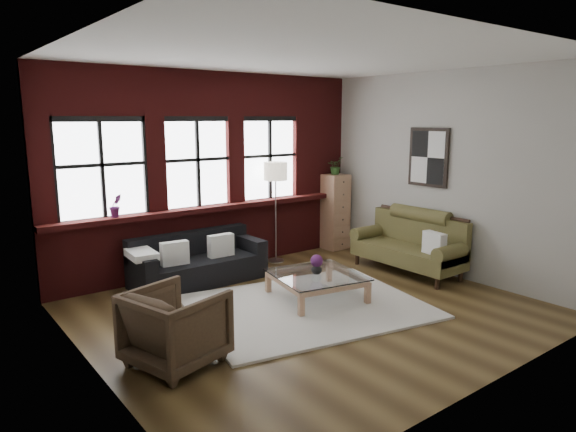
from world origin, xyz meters
TOP-DOWN VIEW (x-y plane):
  - floor at (0.00, 0.00)m, footprint 5.50×5.50m
  - ceiling at (0.00, 0.00)m, footprint 5.50×5.50m
  - wall_back at (0.00, 2.50)m, footprint 5.50×0.00m
  - wall_front at (0.00, -2.50)m, footprint 5.50×0.00m
  - wall_left at (-2.75, 0.00)m, footprint 0.00×5.00m
  - wall_right at (2.75, 0.00)m, footprint 0.00×5.00m
  - brick_backwall at (0.00, 2.44)m, footprint 5.50×0.12m
  - sill_ledge at (0.00, 2.35)m, footprint 5.50×0.30m
  - window_left at (-1.80, 2.45)m, footprint 1.38×0.10m
  - window_mid at (-0.30, 2.45)m, footprint 1.38×0.10m
  - window_right at (1.10, 2.45)m, footprint 1.38×0.10m
  - wall_poster at (2.72, 0.30)m, footprint 0.05×0.74m
  - shag_rug at (0.03, 0.08)m, footprint 3.35×2.86m
  - dark_sofa at (-0.61, 1.90)m, footprint 2.01×0.81m
  - pillow_a at (-1.04, 1.80)m, footprint 0.41×0.18m
  - pillow_b at (-0.28, 1.80)m, footprint 0.40×0.15m
  - vintage_settee at (2.30, 0.31)m, footprint 0.84×1.90m
  - pillow_settee at (2.22, -0.26)m, footprint 0.20×0.40m
  - armchair at (-2.04, -0.32)m, footprint 1.07×1.05m
  - coffee_table at (0.33, 0.25)m, footprint 1.32×1.32m
  - vase at (0.33, 0.25)m, footprint 0.18×0.18m
  - flowers at (0.33, 0.25)m, footprint 0.17×0.17m
  - drawer_chest at (2.46, 2.22)m, footprint 0.44×0.44m
  - potted_plant_top at (2.46, 2.22)m, footprint 0.37×0.35m
  - floor_lamp at (1.01, 2.13)m, footprint 0.40×0.40m
  - sill_plant at (-1.68, 2.32)m, footprint 0.20×0.16m

SIDE VIEW (x-z plane):
  - floor at x=0.00m, z-range 0.00..0.00m
  - shag_rug at x=0.03m, z-range 0.00..0.03m
  - coffee_table at x=0.33m, z-range -0.01..0.37m
  - dark_sofa at x=-0.61m, z-range 0.00..0.73m
  - armchair at x=-2.04m, z-range 0.00..0.79m
  - vase at x=0.33m, z-range 0.37..0.52m
  - vintage_settee at x=2.30m, z-range 0.00..1.01m
  - pillow_a at x=-1.04m, z-range 0.38..0.72m
  - pillow_b at x=-0.28m, z-range 0.38..0.72m
  - flowers at x=0.33m, z-range 0.47..0.64m
  - pillow_settee at x=2.22m, z-range 0.44..0.78m
  - drawer_chest at x=2.46m, z-range 0.00..1.43m
  - floor_lamp at x=1.01m, z-range 0.00..1.89m
  - sill_ledge at x=0.00m, z-range 1.00..1.08m
  - sill_plant at x=-1.68m, z-range 1.08..1.41m
  - potted_plant_top at x=2.46m, z-range 1.43..1.75m
  - wall_back at x=0.00m, z-range -1.15..4.35m
  - wall_front at x=0.00m, z-range -1.15..4.35m
  - wall_left at x=-2.75m, z-range -0.90..4.10m
  - wall_right at x=2.75m, z-range -0.90..4.10m
  - brick_backwall at x=0.00m, z-range 0.00..3.20m
  - window_left at x=-1.80m, z-range 1.00..2.50m
  - window_mid at x=-0.30m, z-range 1.00..2.50m
  - window_right at x=1.10m, z-range 1.00..2.50m
  - wall_poster at x=2.72m, z-range 1.38..2.32m
  - ceiling at x=0.00m, z-range 3.20..3.20m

